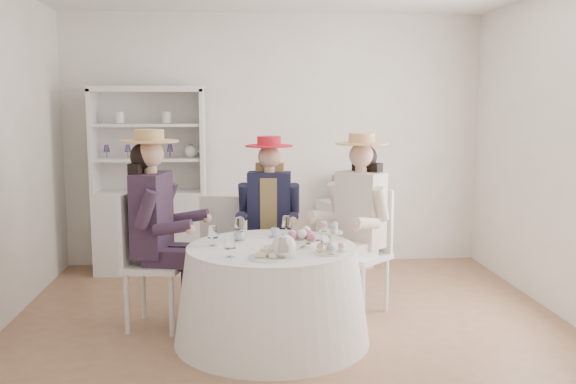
{
  "coord_description": "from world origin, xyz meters",
  "views": [
    {
      "loc": [
        -0.4,
        -4.96,
        1.77
      ],
      "look_at": [
        0.0,
        0.1,
        1.05
      ],
      "focal_mm": 40.0,
      "sensor_mm": 36.0,
      "label": 1
    }
  ],
  "objects": [
    {
      "name": "teacup_c",
      "position": [
        0.11,
        -0.27,
        0.75
      ],
      "size": [
        0.12,
        0.12,
        0.07
      ],
      "primitive_type": "imported",
      "rotation": [
        0.0,
        0.0,
        0.35
      ],
      "color": "white",
      "rests_on": "tea_table"
    },
    {
      "name": "hatbox",
      "position": [
        0.74,
        1.75,
        0.85
      ],
      "size": [
        0.37,
        0.37,
        0.28
      ],
      "primitive_type": "cylinder",
      "rotation": [
        0.0,
        0.0,
        0.4
      ],
      "color": "black",
      "rests_on": "side_table"
    },
    {
      "name": "flower_arrangement",
      "position": [
        0.06,
        -0.41,
        0.8
      ],
      "size": [
        0.18,
        0.18,
        0.07
      ],
      "rotation": [
        0.0,
        0.0,
        -0.26
      ],
      "color": "#CD668A",
      "rests_on": "tea_table"
    },
    {
      "name": "wall_front",
      "position": [
        0.0,
        -2.0,
        1.35
      ],
      "size": [
        4.5,
        0.0,
        4.5
      ],
      "primitive_type": "plane",
      "rotation": [
        -1.57,
        0.0,
        0.0
      ],
      "color": "silver",
      "rests_on": "ground"
    },
    {
      "name": "side_table",
      "position": [
        0.74,
        1.75,
        0.36
      ],
      "size": [
        0.59,
        0.59,
        0.71
      ],
      "primitive_type": "cube",
      "rotation": [
        0.0,
        0.0,
        0.38
      ],
      "color": "silver",
      "rests_on": "ground"
    },
    {
      "name": "table_teapot",
      "position": [
        -0.09,
        -0.73,
        0.79
      ],
      "size": [
        0.24,
        0.17,
        0.18
      ],
      "rotation": [
        0.0,
        0.0,
        0.35
      ],
      "color": "white",
      "rests_on": "tea_table"
    },
    {
      "name": "guest_mid",
      "position": [
        -0.13,
        0.58,
        0.83
      ],
      "size": [
        0.54,
        0.56,
        1.47
      ],
      "rotation": [
        0.0,
        0.0,
        -0.11
      ],
      "color": "silver",
      "rests_on": "ground"
    },
    {
      "name": "guest_left",
      "position": [
        -1.04,
        -0.02,
        0.88
      ],
      "size": [
        0.62,
        0.58,
        1.56
      ],
      "rotation": [
        0.0,
        0.0,
        1.35
      ],
      "color": "silver",
      "rests_on": "ground"
    },
    {
      "name": "wall_back",
      "position": [
        0.0,
        2.0,
        1.35
      ],
      "size": [
        4.5,
        0.0,
        4.5
      ],
      "primitive_type": "plane",
      "rotation": [
        1.57,
        0.0,
        0.0
      ],
      "color": "silver",
      "rests_on": "ground"
    },
    {
      "name": "teacup_b",
      "position": [
        -0.12,
        -0.08,
        0.75
      ],
      "size": [
        0.08,
        0.08,
        0.07
      ],
      "primitive_type": "imported",
      "rotation": [
        0.0,
        0.0,
        -0.22
      ],
      "color": "white",
      "rests_on": "tea_table"
    },
    {
      "name": "stemware_set",
      "position": [
        -0.16,
        -0.37,
        0.79
      ],
      "size": [
        0.92,
        0.92,
        0.15
      ],
      "color": "white",
      "rests_on": "tea_table"
    },
    {
      "name": "hutch",
      "position": [
        -1.3,
        1.7,
        0.68
      ],
      "size": [
        1.18,
        0.55,
        1.92
      ],
      "rotation": [
        0.0,
        0.0,
        -0.11
      ],
      "color": "silver",
      "rests_on": "ground"
    },
    {
      "name": "tea_table",
      "position": [
        -0.16,
        -0.37,
        0.36
      ],
      "size": [
        1.45,
        1.45,
        0.72
      ],
      "rotation": [
        0.0,
        0.0,
        0.27
      ],
      "color": "white",
      "rests_on": "ground"
    },
    {
      "name": "wall_right",
      "position": [
        2.25,
        0.0,
        1.35
      ],
      "size": [
        0.0,
        4.5,
        4.5
      ],
      "primitive_type": "plane",
      "rotation": [
        1.57,
        0.0,
        -1.57
      ],
      "color": "silver",
      "rests_on": "ground"
    },
    {
      "name": "ground",
      "position": [
        0.0,
        0.0,
        0.0
      ],
      "size": [
        4.5,
        4.5,
        0.0
      ],
      "primitive_type": "plane",
      "color": "#8D6346",
      "rests_on": "ground"
    },
    {
      "name": "spare_chair",
      "position": [
        -0.54,
        0.82,
        0.5
      ],
      "size": [
        0.45,
        0.45,
        0.93
      ],
      "rotation": [
        0.0,
        0.0,
        2.95
      ],
      "color": "silver",
      "rests_on": "ground"
    },
    {
      "name": "teacup_a",
      "position": [
        -0.39,
        -0.19,
        0.75
      ],
      "size": [
        0.1,
        0.1,
        0.06
      ],
      "primitive_type": "imported",
      "rotation": [
        0.0,
        0.0,
        0.35
      ],
      "color": "white",
      "rests_on": "tea_table"
    },
    {
      "name": "cupcake_stand",
      "position": [
        0.24,
        -0.62,
        0.79
      ],
      "size": [
        0.23,
        0.23,
        0.21
      ],
      "rotation": [
        0.0,
        0.0,
        -0.08
      ],
      "color": "white",
      "rests_on": "tea_table"
    },
    {
      "name": "flower_bowl",
      "position": [
        0.03,
        -0.39,
        0.74
      ],
      "size": [
        0.28,
        0.28,
        0.05
      ],
      "primitive_type": "imported",
      "rotation": [
        0.0,
        0.0,
        0.42
      ],
      "color": "white",
      "rests_on": "tea_table"
    },
    {
      "name": "guest_right",
      "position": [
        0.6,
        0.21,
        0.85
      ],
      "size": [
        0.64,
        0.64,
        1.51
      ],
      "rotation": [
        0.0,
        0.0,
        -0.81
      ],
      "color": "silver",
      "rests_on": "ground"
    },
    {
      "name": "sandwich_plate",
      "position": [
        -0.2,
        -0.74,
        0.73
      ],
      "size": [
        0.28,
        0.28,
        0.06
      ],
      "rotation": [
        0.0,
        0.0,
        -0.08
      ],
      "color": "white",
      "rests_on": "tea_table"
    }
  ]
}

